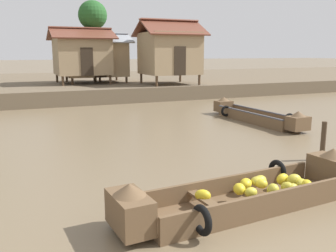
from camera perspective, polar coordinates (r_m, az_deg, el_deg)
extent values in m
plane|color=#726047|center=(12.62, -5.64, -2.50)|extent=(300.00, 300.00, 0.00)
cube|color=brown|center=(31.29, -16.33, 6.18)|extent=(160.00, 20.00, 0.89)
cube|color=brown|center=(7.56, 11.89, -11.84)|extent=(4.39, 1.51, 0.12)
cube|color=brown|center=(7.88, 9.41, -8.90)|extent=(4.31, 0.41, 0.36)
cube|color=brown|center=(7.09, 14.83, -11.48)|extent=(4.31, 0.41, 0.36)
cube|color=brown|center=(9.10, 24.02, -6.21)|extent=(0.62, 1.04, 0.59)
cone|color=brown|center=(9.00, 24.23, -3.80)|extent=(0.60, 0.60, 0.20)
cube|color=brown|center=(6.28, -5.94, -13.09)|extent=(0.62, 1.04, 0.59)
cone|color=brown|center=(6.13, -6.02, -9.72)|extent=(0.60, 0.60, 0.20)
cube|color=brown|center=(6.95, 5.96, -11.44)|extent=(0.28, 1.08, 0.05)
torus|color=black|center=(8.85, 16.55, -6.69)|extent=(0.16, 0.53, 0.52)
torus|color=black|center=(6.17, 5.25, -14.32)|extent=(0.16, 0.53, 0.52)
ellipsoid|color=gold|center=(7.80, 17.99, -8.99)|extent=(0.31, 0.31, 0.21)
ellipsoid|color=yellow|center=(7.29, 12.72, -9.99)|extent=(0.28, 0.22, 0.20)
ellipsoid|color=yellow|center=(7.35, 10.98, -9.55)|extent=(0.31, 0.35, 0.22)
ellipsoid|color=yellow|center=(7.87, 14.27, -8.65)|extent=(0.33, 0.32, 0.20)
ellipsoid|color=gold|center=(8.25, 18.92, -7.95)|extent=(0.36, 0.28, 0.27)
ellipsoid|color=yellow|center=(8.27, 17.33, -7.88)|extent=(0.34, 0.24, 0.26)
ellipsoid|color=gold|center=(8.07, 14.05, -8.25)|extent=(0.36, 0.28, 0.24)
ellipsoid|color=yellow|center=(7.03, 5.41, -10.64)|extent=(0.36, 0.34, 0.22)
ellipsoid|color=gold|center=(7.94, 13.59, -8.33)|extent=(0.35, 0.36, 0.19)
ellipsoid|color=yellow|center=(7.81, 11.96, -8.71)|extent=(0.39, 0.39, 0.21)
ellipsoid|color=yellow|center=(8.15, 20.68, -8.54)|extent=(0.34, 0.36, 0.22)
ellipsoid|color=gold|center=(7.48, 15.95, -9.56)|extent=(0.29, 0.29, 0.27)
ellipsoid|color=gold|center=(7.81, 18.66, -9.22)|extent=(0.28, 0.18, 0.23)
ellipsoid|color=gold|center=(8.22, 19.95, -8.36)|extent=(0.38, 0.36, 0.20)
cube|color=brown|center=(16.61, 13.34, 0.81)|extent=(1.11, 4.44, 0.12)
cube|color=brown|center=(16.84, 14.50, 1.66)|extent=(0.26, 4.40, 0.32)
cube|color=brown|center=(16.32, 12.20, 1.46)|extent=(0.26, 4.40, 0.32)
cube|color=#47474C|center=(16.81, 14.53, 2.29)|extent=(0.28, 4.40, 0.05)
cube|color=#47474C|center=(16.29, 12.23, 2.11)|extent=(0.28, 4.40, 0.05)
cube|color=brown|center=(14.73, 19.44, 0.41)|extent=(0.81, 0.63, 0.52)
cone|color=brown|center=(14.67, 19.53, 1.80)|extent=(0.58, 0.58, 0.20)
cube|color=brown|center=(18.55, 8.58, 3.07)|extent=(0.81, 0.63, 0.52)
cone|color=brown|center=(18.50, 8.61, 4.18)|extent=(0.58, 0.58, 0.20)
cube|color=brown|center=(17.30, 11.44, 2.10)|extent=(0.84, 0.23, 0.05)
torus|color=black|center=(15.83, 18.24, 0.97)|extent=(0.52, 0.14, 0.52)
torus|color=black|center=(17.42, 8.95, 2.30)|extent=(0.52, 0.14, 0.52)
cylinder|color=#4C3826|center=(24.66, -15.97, 6.70)|extent=(0.16, 0.16, 0.62)
cylinder|color=#4C3826|center=(25.22, -8.92, 7.09)|extent=(0.16, 0.16, 0.62)
cylinder|color=#4C3826|center=(27.81, -16.80, 7.13)|extent=(0.16, 0.16, 0.62)
cylinder|color=#4C3826|center=(28.32, -10.51, 7.49)|extent=(0.16, 0.16, 0.62)
cube|color=#9E8460|center=(26.40, -13.21, 10.50)|extent=(3.50, 3.58, 2.50)
cube|color=#2D2319|center=(24.62, -12.43, 9.69)|extent=(0.80, 0.04, 1.80)
cube|color=brown|center=(25.54, -13.00, 13.87)|extent=(4.20, 2.29, 0.85)
cube|color=brown|center=(27.31, -13.69, 13.66)|extent=(4.20, 2.29, 0.85)
cylinder|color=#4C3826|center=(25.43, -14.58, 6.70)|extent=(0.16, 0.16, 0.44)
cylinder|color=#4C3826|center=(26.24, -6.44, 7.12)|extent=(0.16, 0.16, 0.44)
cylinder|color=#4C3826|center=(28.05, -15.40, 7.05)|extent=(0.16, 0.16, 0.44)
cylinder|color=#4C3826|center=(28.78, -7.96, 7.45)|extent=(0.16, 0.16, 0.44)
cube|color=#9E8460|center=(27.00, -11.19, 10.16)|extent=(4.13, 3.05, 2.44)
cube|color=#2D2319|center=(25.50, -10.43, 9.40)|extent=(0.80, 0.04, 1.80)
cube|color=#9399A0|center=(26.27, -10.96, 13.32)|extent=(4.83, 2.02, 0.78)
cube|color=#9399A0|center=(27.76, -11.64, 13.18)|extent=(4.83, 2.02, 0.78)
cylinder|color=#4C3826|center=(23.21, -1.76, 6.94)|extent=(0.16, 0.16, 0.68)
cylinder|color=#4C3826|center=(24.46, 4.87, 7.13)|extent=(0.16, 0.16, 0.68)
cylinder|color=#4C3826|center=(26.02, -4.17, 7.39)|extent=(0.16, 0.16, 0.68)
cylinder|color=#4C3826|center=(27.13, 1.90, 7.57)|extent=(0.16, 0.16, 0.68)
cube|color=#9E8460|center=(25.10, 0.22, 11.16)|extent=(3.41, 3.39, 2.73)
cube|color=#2D2319|center=(23.54, 1.88, 10.02)|extent=(0.80, 0.04, 1.80)
cube|color=brown|center=(24.37, 1.03, 15.08)|extent=(4.11, 2.18, 1.12)
cube|color=brown|center=(25.93, -0.54, 14.86)|extent=(4.11, 2.18, 1.12)
cylinder|color=brown|center=(27.19, -11.38, 11.16)|extent=(0.24, 0.24, 4.27)
sphere|color=#235623|center=(27.31, -11.60, 16.48)|extent=(2.01, 2.01, 2.01)
cylinder|color=#423323|center=(11.27, 22.89, -2.14)|extent=(0.14, 0.14, 1.11)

